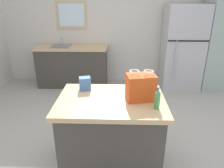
{
  "coord_description": "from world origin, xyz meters",
  "views": [
    {
      "loc": [
        0.02,
        -2.39,
        1.89
      ],
      "look_at": [
        -0.06,
        -0.05,
        0.93
      ],
      "focal_mm": 34.01,
      "sensor_mm": 36.0,
      "label": 1
    }
  ],
  "objects_px": {
    "shopping_bag": "(141,87)",
    "small_box": "(85,84)",
    "kitchen_island": "(111,133)",
    "bottle": "(157,99)",
    "tall_cabinet": "(215,42)",
    "refrigerator": "(182,48)"
  },
  "relations": [
    {
      "from": "refrigerator",
      "to": "small_box",
      "type": "relative_size",
      "value": 11.57
    },
    {
      "from": "shopping_bag",
      "to": "bottle",
      "type": "height_order",
      "value": "shopping_bag"
    },
    {
      "from": "refrigerator",
      "to": "tall_cabinet",
      "type": "bearing_deg",
      "value": 0.02
    },
    {
      "from": "kitchen_island",
      "to": "bottle",
      "type": "relative_size",
      "value": 5.13
    },
    {
      "from": "kitchen_island",
      "to": "tall_cabinet",
      "type": "height_order",
      "value": "tall_cabinet"
    },
    {
      "from": "shopping_bag",
      "to": "small_box",
      "type": "xyz_separation_m",
      "value": [
        -0.62,
        0.24,
        -0.06
      ]
    },
    {
      "from": "tall_cabinet",
      "to": "bottle",
      "type": "bearing_deg",
      "value": -121.48
    },
    {
      "from": "tall_cabinet",
      "to": "small_box",
      "type": "distance_m",
      "value": 3.29
    },
    {
      "from": "refrigerator",
      "to": "bottle",
      "type": "relative_size",
      "value": 7.9
    },
    {
      "from": "bottle",
      "to": "tall_cabinet",
      "type": "bearing_deg",
      "value": 58.52
    },
    {
      "from": "shopping_bag",
      "to": "small_box",
      "type": "distance_m",
      "value": 0.67
    },
    {
      "from": "kitchen_island",
      "to": "small_box",
      "type": "relative_size",
      "value": 7.52
    },
    {
      "from": "tall_cabinet",
      "to": "refrigerator",
      "type": "bearing_deg",
      "value": -179.98
    },
    {
      "from": "shopping_bag",
      "to": "small_box",
      "type": "bearing_deg",
      "value": 159.19
    },
    {
      "from": "tall_cabinet",
      "to": "shopping_bag",
      "type": "relative_size",
      "value": 6.31
    },
    {
      "from": "kitchen_island",
      "to": "refrigerator",
      "type": "relative_size",
      "value": 0.65
    },
    {
      "from": "small_box",
      "to": "refrigerator",
      "type": "bearing_deg",
      "value": 52.14
    },
    {
      "from": "refrigerator",
      "to": "shopping_bag",
      "type": "distance_m",
      "value": 2.73
    },
    {
      "from": "refrigerator",
      "to": "shopping_bag",
      "type": "bearing_deg",
      "value": -114.32
    },
    {
      "from": "shopping_bag",
      "to": "bottle",
      "type": "distance_m",
      "value": 0.25
    },
    {
      "from": "tall_cabinet",
      "to": "bottle",
      "type": "relative_size",
      "value": 9.06
    },
    {
      "from": "kitchen_island",
      "to": "small_box",
      "type": "bearing_deg",
      "value": 142.71
    }
  ]
}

